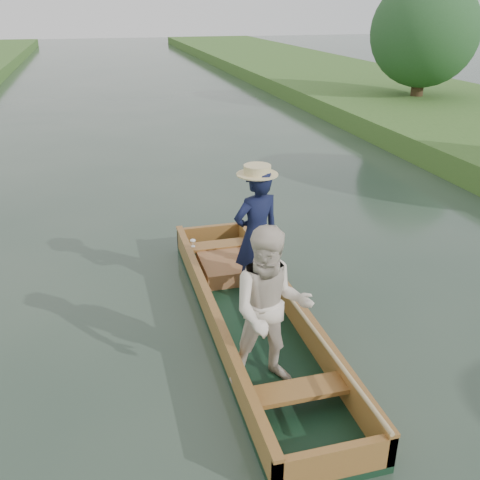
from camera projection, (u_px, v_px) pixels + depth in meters
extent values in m
plane|color=#283D30|center=(252.00, 328.00, 6.72)|extent=(120.00, 120.00, 0.00)
cylinder|color=#47331E|center=(418.00, 79.00, 19.29)|extent=(0.44, 0.44, 2.37)
sphere|color=#1C471D|center=(425.00, 32.00, 18.64)|extent=(3.74, 3.74, 3.74)
sphere|color=#1C471D|center=(433.00, 43.00, 19.21)|extent=(2.20, 2.20, 2.20)
cube|color=black|center=(252.00, 325.00, 6.70)|extent=(1.10, 5.00, 0.08)
cube|color=#9F6D31|center=(212.00, 317.00, 6.50)|extent=(0.08, 5.00, 0.32)
cube|color=#9F6D31|center=(291.00, 306.00, 6.74)|extent=(0.08, 5.00, 0.32)
cube|color=#9F6D31|center=(211.00, 235.00, 8.79)|extent=(1.10, 0.08, 0.32)
cube|color=#9F6D31|center=(335.00, 462.00, 4.45)|extent=(1.10, 0.08, 0.32)
cube|color=#9F6D31|center=(212.00, 304.00, 6.43)|extent=(0.10, 5.00, 0.04)
cube|color=#9F6D31|center=(292.00, 293.00, 6.67)|extent=(0.10, 5.00, 0.04)
cube|color=#9F6D31|center=(218.00, 245.00, 8.27)|extent=(0.94, 0.30, 0.05)
cube|color=#9F6D31|center=(299.00, 390.00, 5.19)|extent=(0.94, 0.30, 0.05)
imported|color=black|center=(256.00, 236.00, 6.91)|extent=(0.75, 0.58, 1.80)
cylinder|color=beige|center=(257.00, 171.00, 6.56)|extent=(0.52, 0.52, 0.12)
imported|color=beige|center=(271.00, 309.00, 5.31)|extent=(0.96, 0.81, 1.75)
cube|color=#AC4C37|center=(230.00, 267.00, 7.85)|extent=(0.85, 0.90, 0.22)
sphere|color=tan|center=(251.00, 253.00, 7.74)|extent=(0.21, 0.21, 0.21)
sphere|color=tan|center=(252.00, 244.00, 7.66)|extent=(0.16, 0.16, 0.16)
sphere|color=tan|center=(248.00, 240.00, 7.62)|extent=(0.06, 0.06, 0.06)
sphere|color=tan|center=(255.00, 239.00, 7.65)|extent=(0.06, 0.06, 0.06)
sphere|color=tan|center=(253.00, 247.00, 7.61)|extent=(0.06, 0.06, 0.06)
sphere|color=tan|center=(245.00, 253.00, 7.68)|extent=(0.07, 0.07, 0.07)
sphere|color=tan|center=(258.00, 251.00, 7.73)|extent=(0.07, 0.07, 0.07)
sphere|color=tan|center=(248.00, 260.00, 7.73)|extent=(0.08, 0.08, 0.08)
sphere|color=tan|center=(255.00, 259.00, 7.76)|extent=(0.08, 0.08, 0.08)
cylinder|color=silver|center=(193.00, 246.00, 8.17)|extent=(0.07, 0.07, 0.01)
cylinder|color=silver|center=(193.00, 244.00, 8.15)|extent=(0.01, 0.01, 0.08)
ellipsoid|color=silver|center=(193.00, 241.00, 8.13)|extent=(0.09, 0.09, 0.05)
cylinder|color=tan|center=(296.00, 305.00, 6.33)|extent=(0.04, 4.46, 0.20)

